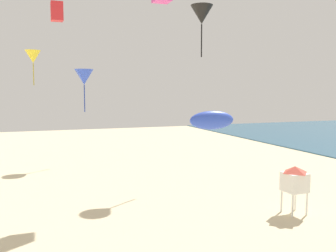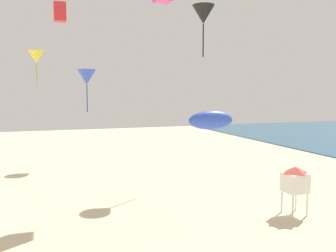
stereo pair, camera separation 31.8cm
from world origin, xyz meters
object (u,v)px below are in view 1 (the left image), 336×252
lifeguard_stand (295,179)px  kite_red_box (57,12)px  kite_blue_delta (84,77)px  kite_yellow_delta (33,57)px  kite_black_delta (202,15)px  kite_blue_parafoil (212,120)px

lifeguard_stand → kite_red_box: kite_red_box is taller
kite_blue_delta → kite_red_box: bearing=142.1°
kite_yellow_delta → kite_blue_delta: 5.78m
kite_blue_delta → kite_black_delta: bearing=-48.7°
kite_black_delta → lifeguard_stand: bearing=-84.7°
lifeguard_stand → kite_yellow_delta: 26.41m
lifeguard_stand → kite_blue_delta: (-8.50, 18.37, 5.94)m
kite_black_delta → kite_red_box: size_ratio=2.24×
kite_blue_delta → kite_red_box: (-2.11, 1.64, 5.97)m
lifeguard_stand → kite_black_delta: size_ratio=0.67×
kite_black_delta → kite_blue_delta: 12.31m
kite_yellow_delta → kite_blue_delta: bearing=-37.8°
lifeguard_stand → kite_black_delta: bearing=89.0°
kite_yellow_delta → kite_blue_delta: size_ratio=0.85×
kite_blue_parafoil → lifeguard_stand: bearing=2.3°
kite_blue_delta → kite_blue_parafoil: kite_blue_delta is taller
kite_blue_delta → kite_red_box: 6.54m
kite_yellow_delta → kite_blue_parafoil: size_ratio=1.47×
kite_blue_delta → kite_yellow_delta: bearing=142.2°
kite_blue_delta → kite_red_box: kite_red_box is taller
kite_black_delta → kite_red_box: bearing=133.3°
kite_blue_parafoil → kite_yellow_delta: bearing=109.5°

